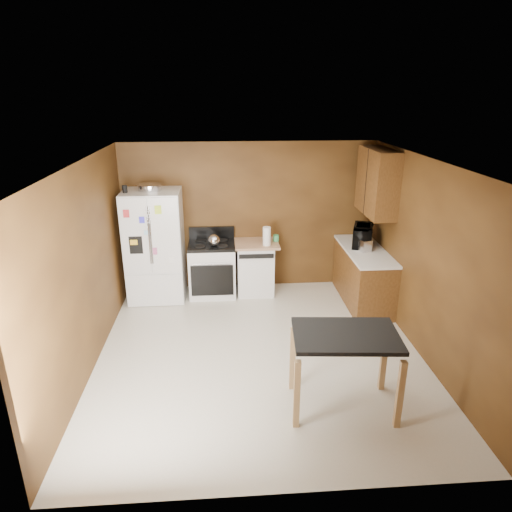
{
  "coord_description": "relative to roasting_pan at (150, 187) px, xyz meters",
  "views": [
    {
      "loc": [
        -0.43,
        -5.21,
        3.29
      ],
      "look_at": [
        0.02,
        0.85,
        1.06
      ],
      "focal_mm": 32.0,
      "sensor_mm": 36.0,
      "label": 1
    }
  ],
  "objects": [
    {
      "name": "roasting_pan",
      "position": [
        0.0,
        0.0,
        0.0
      ],
      "size": [
        0.37,
        0.37,
        0.09
      ],
      "primitive_type": "cylinder",
      "color": "silver",
      "rests_on": "refrigerator"
    },
    {
      "name": "microwave",
      "position": [
        3.36,
        -0.28,
        -0.8
      ],
      "size": [
        0.53,
        0.64,
        0.3
      ],
      "primitive_type": "imported",
      "rotation": [
        0.0,
        0.0,
        1.23
      ],
      "color": "black",
      "rests_on": "right_cabinets"
    },
    {
      "name": "refrigerator",
      "position": [
        0.01,
        -0.06,
        -0.95
      ],
      "size": [
        0.9,
        0.8,
        1.8
      ],
      "color": "white",
      "rests_on": "ground"
    },
    {
      "name": "right_cabinets",
      "position": [
        3.4,
        -0.45,
        -0.94
      ],
      "size": [
        0.63,
        1.58,
        2.45
      ],
      "color": "brown",
      "rests_on": "ground"
    },
    {
      "name": "green_canister",
      "position": [
        2.0,
        0.07,
        -0.9
      ],
      "size": [
        0.1,
        0.1,
        0.11
      ],
      "primitive_type": "cylinder",
      "rotation": [
        0.0,
        0.0,
        0.09
      ],
      "color": "#44B167",
      "rests_on": "dishwasher"
    },
    {
      "name": "floor",
      "position": [
        1.56,
        -1.93,
        -1.85
      ],
      "size": [
        4.5,
        4.5,
        0.0
      ],
      "primitive_type": "plane",
      "color": "beige",
      "rests_on": "ground"
    },
    {
      "name": "ceiling",
      "position": [
        1.56,
        -1.93,
        0.65
      ],
      "size": [
        4.5,
        4.5,
        0.0
      ],
      "primitive_type": "plane",
      "rotation": [
        3.14,
        0.0,
        0.0
      ],
      "color": "white",
      "rests_on": "ground"
    },
    {
      "name": "kettle",
      "position": [
        0.97,
        -0.15,
        -0.85
      ],
      "size": [
        0.19,
        0.19,
        0.19
      ],
      "primitive_type": "sphere",
      "color": "silver",
      "rests_on": "gas_range"
    },
    {
      "name": "pen_cup",
      "position": [
        -0.35,
        -0.16,
        0.01
      ],
      "size": [
        0.08,
        0.08,
        0.11
      ],
      "primitive_type": "cylinder",
      "color": "black",
      "rests_on": "refrigerator"
    },
    {
      "name": "toaster",
      "position": [
        3.31,
        -0.51,
        -0.85
      ],
      "size": [
        0.23,
        0.29,
        0.18
      ],
      "primitive_type": "cube",
      "rotation": [
        0.0,
        0.0,
        0.31
      ],
      "color": "silver",
      "rests_on": "right_cabinets"
    },
    {
      "name": "paper_towel",
      "position": [
        1.83,
        -0.12,
        -0.81
      ],
      "size": [
        0.16,
        0.16,
        0.3
      ],
      "primitive_type": "cylinder",
      "rotation": [
        0.0,
        0.0,
        0.27
      ],
      "color": "white",
      "rests_on": "dishwasher"
    },
    {
      "name": "wall_front",
      "position": [
        1.56,
        -4.18,
        -0.6
      ],
      "size": [
        4.2,
        0.0,
        4.2
      ],
      "primitive_type": "plane",
      "rotation": [
        -1.57,
        0.0,
        0.0
      ],
      "color": "brown",
      "rests_on": "ground"
    },
    {
      "name": "wall_right",
      "position": [
        3.66,
        -1.93,
        -0.6
      ],
      "size": [
        0.0,
        4.5,
        4.5
      ],
      "primitive_type": "plane",
      "rotation": [
        1.57,
        0.0,
        -1.57
      ],
      "color": "brown",
      "rests_on": "ground"
    },
    {
      "name": "dishwasher",
      "position": [
        1.64,
        0.02,
        -1.39
      ],
      "size": [
        0.78,
        0.63,
        0.89
      ],
      "color": "white",
      "rests_on": "ground"
    },
    {
      "name": "gas_range",
      "position": [
        0.92,
        -0.0,
        -1.38
      ],
      "size": [
        0.76,
        0.68,
        1.1
      ],
      "color": "white",
      "rests_on": "ground"
    },
    {
      "name": "wall_back",
      "position": [
        1.56,
        0.32,
        -0.6
      ],
      "size": [
        4.2,
        0.0,
        4.2
      ],
      "primitive_type": "plane",
      "rotation": [
        1.57,
        0.0,
        0.0
      ],
      "color": "brown",
      "rests_on": "ground"
    },
    {
      "name": "island",
      "position": [
        2.37,
        -3.07,
        -1.09
      ],
      "size": [
        1.16,
        0.81,
        0.91
      ],
      "color": "black",
      "rests_on": "ground"
    },
    {
      "name": "wall_left",
      "position": [
        -0.54,
        -1.93,
        -0.6
      ],
      "size": [
        0.0,
        4.5,
        4.5
      ],
      "primitive_type": "plane",
      "rotation": [
        1.57,
        0.0,
        1.57
      ],
      "color": "brown",
      "rests_on": "ground"
    }
  ]
}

